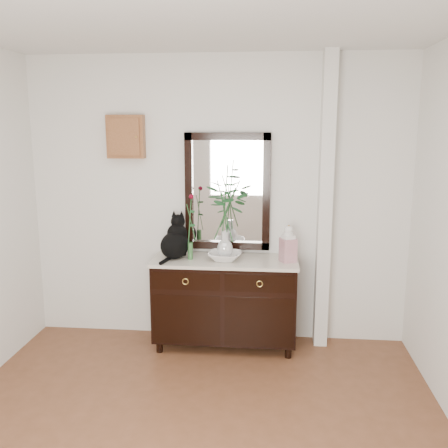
# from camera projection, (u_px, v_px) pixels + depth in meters

# --- Properties ---
(wall_back) EXTENTS (3.60, 0.04, 2.70)m
(wall_back) POSITION_uv_depth(u_px,v_px,m) (217.00, 201.00, 4.72)
(wall_back) COLOR silver
(wall_back) RESTS_ON ground
(pilaster) EXTENTS (0.12, 0.20, 2.70)m
(pilaster) POSITION_uv_depth(u_px,v_px,m) (325.00, 204.00, 4.55)
(pilaster) COLOR silver
(pilaster) RESTS_ON ground
(sideboard) EXTENTS (1.33, 0.52, 0.82)m
(sideboard) POSITION_uv_depth(u_px,v_px,m) (225.00, 298.00, 4.64)
(sideboard) COLOR black
(sideboard) RESTS_ON ground
(wall_mirror) EXTENTS (0.80, 0.06, 1.10)m
(wall_mirror) POSITION_uv_depth(u_px,v_px,m) (227.00, 192.00, 4.68)
(wall_mirror) COLOR black
(wall_mirror) RESTS_ON wall_back
(key_cabinet) EXTENTS (0.35, 0.10, 0.40)m
(key_cabinet) POSITION_uv_depth(u_px,v_px,m) (126.00, 137.00, 4.64)
(key_cabinet) COLOR brown
(key_cabinet) RESTS_ON wall_back
(cat) EXTENTS (0.36, 0.41, 0.41)m
(cat) POSITION_uv_depth(u_px,v_px,m) (175.00, 236.00, 4.57)
(cat) COLOR black
(cat) RESTS_ON sideboard
(lotus_bowl) EXTENTS (0.33, 0.33, 0.07)m
(lotus_bowl) POSITION_uv_depth(u_px,v_px,m) (225.00, 256.00, 4.53)
(lotus_bowl) COLOR white
(lotus_bowl) RESTS_ON sideboard
(vase_branches) EXTENTS (0.50, 0.50, 0.86)m
(vase_branches) POSITION_uv_depth(u_px,v_px,m) (225.00, 211.00, 4.45)
(vase_branches) COLOR silver
(vase_branches) RESTS_ON lotus_bowl
(bud_vase_rose) EXTENTS (0.08, 0.08, 0.61)m
(bud_vase_rose) POSITION_uv_depth(u_px,v_px,m) (190.00, 226.00, 4.51)
(bud_vase_rose) COLOR #376D36
(bud_vase_rose) RESTS_ON sideboard
(ginger_jar) EXTENTS (0.17, 0.17, 0.34)m
(ginger_jar) POSITION_uv_depth(u_px,v_px,m) (288.00, 243.00, 4.46)
(ginger_jar) COLOR silver
(ginger_jar) RESTS_ON sideboard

